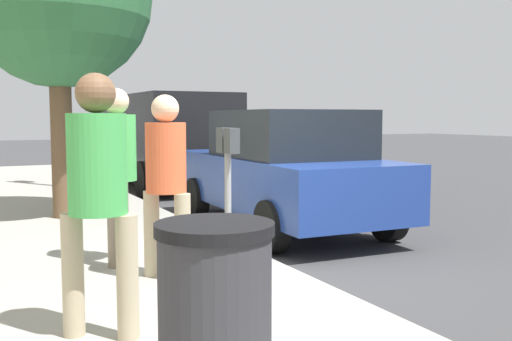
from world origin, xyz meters
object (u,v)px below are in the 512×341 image
at_px(pedestrian_bystander, 98,182).
at_px(trash_bin, 215,323).
at_px(parking_meter, 228,166).
at_px(pedestrian_at_meter, 166,172).
at_px(parking_officer, 117,160).
at_px(parked_sedan_near, 284,169).
at_px(traffic_signal, 65,75).
at_px(parked_van_far, 162,134).

distance_m(pedestrian_bystander, trash_bin, 1.54).
distance_m(parking_meter, pedestrian_at_meter, 0.82).
bearing_deg(parking_officer, pedestrian_bystander, -83.27).
bearing_deg(parked_sedan_near, traffic_signal, 21.28).
xyz_separation_m(parking_meter, pedestrian_bystander, (-1.51, 1.63, 0.06)).
relative_size(pedestrian_bystander, parked_van_far, 0.35).
bearing_deg(pedestrian_at_meter, pedestrian_bystander, -157.70).
distance_m(parking_meter, parked_sedan_near, 2.78).
bearing_deg(trash_bin, parked_van_far, -16.28).
bearing_deg(parked_van_far, pedestrian_at_meter, 162.71).
xyz_separation_m(pedestrian_at_meter, parking_officer, (0.82, 0.26, 0.07)).
height_order(pedestrian_at_meter, traffic_signal, traffic_signal).
bearing_deg(pedestrian_bystander, parking_officer, 18.43).
relative_size(pedestrian_bystander, parking_officer, 1.00).
height_order(parking_meter, parked_sedan_near, parked_sedan_near).
xyz_separation_m(pedestrian_bystander, parked_sedan_near, (3.58, -3.47, -0.33)).
xyz_separation_m(parking_officer, traffic_signal, (7.28, -0.63, 1.34)).
relative_size(parking_officer, parked_sedan_near, 0.41).
xyz_separation_m(traffic_signal, trash_bin, (-10.72, 0.97, -1.92)).
height_order(parking_meter, pedestrian_bystander, pedestrian_bystander).
bearing_deg(pedestrian_at_meter, parked_sedan_near, 10.48).
distance_m(parking_officer, parked_sedan_near, 3.27).
height_order(parking_meter, parked_van_far, parked_van_far).
height_order(pedestrian_bystander, parked_sedan_near, pedestrian_bystander).
relative_size(traffic_signal, trash_bin, 3.56).
distance_m(parked_van_far, traffic_signal, 2.61).
bearing_deg(parked_van_far, trash_bin, 163.72).
height_order(pedestrian_at_meter, parked_van_far, parked_van_far).
bearing_deg(parked_van_far, pedestrian_bystander, 160.04).
relative_size(parking_meter, parked_sedan_near, 0.32).
distance_m(parking_meter, pedestrian_bystander, 2.23).
distance_m(parking_meter, parked_van_far, 8.26).
height_order(parking_officer, trash_bin, parking_officer).
xyz_separation_m(pedestrian_bystander, traffic_signal, (9.31, -1.24, 1.35)).
distance_m(pedestrian_bystander, parking_officer, 2.12).
xyz_separation_m(parking_meter, traffic_signal, (7.80, 0.40, 1.41)).
height_order(pedestrian_bystander, trash_bin, pedestrian_bystander).
xyz_separation_m(parked_sedan_near, traffic_signal, (5.73, 2.23, 1.68)).
bearing_deg(pedestrian_bystander, parked_sedan_near, -8.91).
bearing_deg(parked_sedan_near, pedestrian_at_meter, 132.41).
distance_m(parking_officer, traffic_signal, 7.43).
xyz_separation_m(parked_sedan_near, trash_bin, (-4.99, 3.20, -0.24)).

